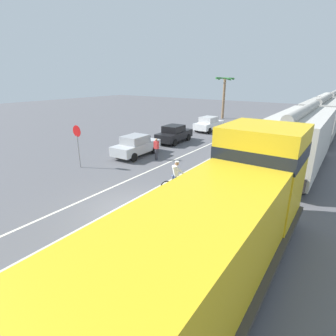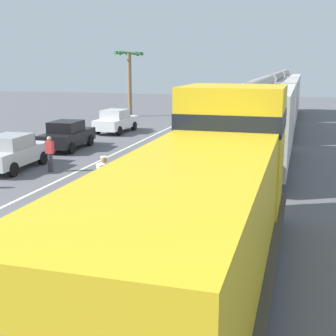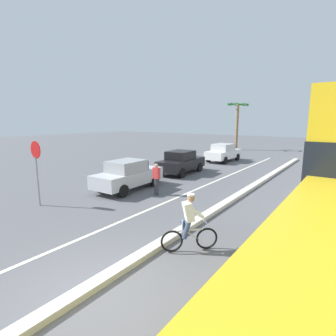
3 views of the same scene
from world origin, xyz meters
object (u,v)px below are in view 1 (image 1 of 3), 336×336
at_px(parked_car_black, 174,134).
at_px(cyclist, 176,177).
at_px(hopper_car_middle, 321,118).
at_px(palm_tree_near, 224,88).
at_px(parked_car_white, 209,124).
at_px(locomotive, 220,228).
at_px(stop_sign, 77,138).
at_px(parked_car_silver, 136,146).
at_px(hopper_car_lead, 300,139).
at_px(pedestrian_by_cars, 156,149).
at_px(hopper_car_trailing, 332,107).

height_order(parked_car_black, cyclist, cyclist).
distance_m(hopper_car_middle, palm_tree_near, 15.30).
bearing_deg(parked_car_white, locomotive, -62.81).
bearing_deg(stop_sign, cyclist, 2.80).
height_order(parked_car_silver, palm_tree_near, palm_tree_near).
xyz_separation_m(locomotive, hopper_car_lead, (-0.00, 12.16, 0.28)).
bearing_deg(cyclist, hopper_car_lead, 58.45).
relative_size(hopper_car_middle, pedestrian_by_cars, 6.54).
relative_size(hopper_car_trailing, cyclist, 6.18).
bearing_deg(hopper_car_lead, palm_tree_near, 125.77).
xyz_separation_m(parked_car_silver, parked_car_white, (0.11, 12.29, 0.00)).
bearing_deg(hopper_car_middle, cyclist, -103.50).
xyz_separation_m(hopper_car_lead, cyclist, (-4.57, -7.44, -1.26)).
xyz_separation_m(parked_car_silver, cyclist, (6.30, -3.95, 0.00)).
relative_size(locomotive, hopper_car_middle, 1.10).
distance_m(parked_car_white, stop_sign, 16.71).
bearing_deg(stop_sign, hopper_car_middle, 58.02).
relative_size(parked_car_black, cyclist, 2.49).
height_order(locomotive, parked_car_white, locomotive).
distance_m(cyclist, pedestrian_by_cars, 5.92).
distance_m(parked_car_black, parked_car_white, 6.89).
relative_size(parked_car_black, stop_sign, 1.48).
bearing_deg(parked_car_black, palm_tree_near, 98.49).
xyz_separation_m(stop_sign, palm_tree_near, (-1.28, 26.41, 2.40)).
bearing_deg(hopper_car_trailing, stop_sign, -111.35).
xyz_separation_m(hopper_car_middle, parked_car_white, (-10.76, -2.80, -1.26)).
xyz_separation_m(hopper_car_trailing, parked_car_white, (-10.76, -14.40, -1.26)).
height_order(cyclist, palm_tree_near, palm_tree_near).
relative_size(cyclist, pedestrian_by_cars, 1.06).
height_order(hopper_car_trailing, stop_sign, hopper_car_trailing).
relative_size(locomotive, cyclist, 6.77).
height_order(hopper_car_middle, hopper_car_trailing, same).
distance_m(hopper_car_lead, cyclist, 8.83).
height_order(parked_car_silver, pedestrian_by_cars, same).
height_order(locomotive, hopper_car_middle, locomotive).
relative_size(hopper_car_middle, stop_sign, 3.68).
bearing_deg(pedestrian_by_cars, palm_tree_near, 101.45).
xyz_separation_m(locomotive, hopper_car_trailing, (-0.00, 35.36, 0.28)).
height_order(locomotive, palm_tree_near, palm_tree_near).
relative_size(hopper_car_trailing, stop_sign, 3.68).
bearing_deg(locomotive, hopper_car_middle, 90.00).
height_order(hopper_car_lead, hopper_car_trailing, same).
height_order(hopper_car_middle, pedestrian_by_cars, hopper_car_middle).
relative_size(parked_car_silver, cyclist, 2.48).
relative_size(palm_tree_near, pedestrian_by_cars, 3.71).
bearing_deg(pedestrian_by_cars, stop_sign, -126.06).
height_order(locomotive, hopper_car_lead, locomotive).
bearing_deg(hopper_car_lead, pedestrian_by_cars, -158.94).
distance_m(parked_car_silver, stop_sign, 4.65).
xyz_separation_m(parked_car_black, pedestrian_by_cars, (1.97, -5.35, 0.03)).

